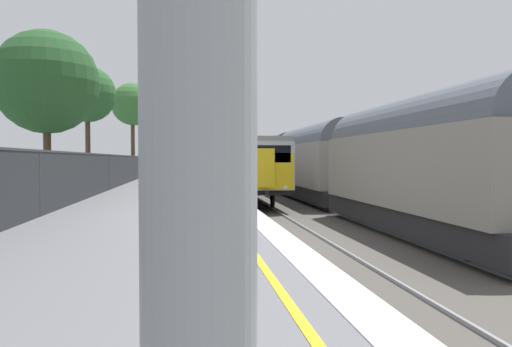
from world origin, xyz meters
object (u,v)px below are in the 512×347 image
(speed_limit_sign, at_px, (219,160))
(platform_lamp_mid, at_px, (189,132))
(commuter_train_at_platform, at_px, (230,163))
(freight_train_adjacent_track, at_px, (314,161))
(background_tree_left, at_px, (134,106))
(signal_gantry, at_px, (222,136))
(background_tree_right, at_px, (45,85))
(background_tree_centre, at_px, (88,96))

(speed_limit_sign, distance_m, platform_lamp_mid, 2.84)
(platform_lamp_mid, bearing_deg, commuter_train_at_platform, 78.32)
(commuter_train_at_platform, height_order, freight_train_adjacent_track, freight_train_adjacent_track)
(commuter_train_at_platform, height_order, background_tree_left, background_tree_left)
(signal_gantry, xyz_separation_m, platform_lamp_mid, (-2.04, -5.58, -0.12))
(commuter_train_at_platform, xyz_separation_m, background_tree_left, (-8.95, 8.99, 5.70))
(speed_limit_sign, distance_m, background_tree_right, 10.09)
(commuter_train_at_platform, height_order, platform_lamp_mid, platform_lamp_mid)
(background_tree_left, bearing_deg, speed_limit_sign, -73.57)
(freight_train_adjacent_track, xyz_separation_m, platform_lamp_mid, (-7.51, -3.77, 1.44))
(background_tree_centre, bearing_deg, freight_train_adjacent_track, -16.50)
(background_tree_centre, relative_size, background_tree_right, 1.12)
(commuter_train_at_platform, distance_m, platform_lamp_mid, 17.40)
(platform_lamp_mid, xyz_separation_m, background_tree_right, (-5.76, -4.29, 1.63))
(signal_gantry, height_order, background_tree_left, background_tree_left)
(commuter_train_at_platform, relative_size, platform_lamp_mid, 8.19)
(commuter_train_at_platform, bearing_deg, background_tree_right, -113.56)
(speed_limit_sign, bearing_deg, background_tree_left, 106.43)
(signal_gantry, distance_m, platform_lamp_mid, 5.94)
(freight_train_adjacent_track, distance_m, platform_lamp_mid, 8.53)
(platform_lamp_mid, height_order, background_tree_right, background_tree_right)
(commuter_train_at_platform, relative_size, background_tree_right, 5.91)
(background_tree_right, bearing_deg, freight_train_adjacent_track, 31.28)
(commuter_train_at_platform, relative_size, background_tree_left, 4.31)
(commuter_train_at_platform, distance_m, speed_limit_sign, 15.24)
(freight_train_adjacent_track, height_order, background_tree_right, background_tree_right)
(speed_limit_sign, bearing_deg, freight_train_adjacent_track, 18.26)
(background_tree_right, bearing_deg, signal_gantry, 51.71)
(background_tree_left, bearing_deg, signal_gantry, -69.82)
(freight_train_adjacent_track, relative_size, speed_limit_sign, 16.65)
(background_tree_centre, height_order, background_tree_right, background_tree_centre)
(commuter_train_at_platform, height_order, background_tree_centre, background_tree_centre)
(platform_lamp_mid, height_order, background_tree_left, background_tree_left)
(background_tree_left, xyz_separation_m, background_tree_centre, (-1.03, -18.03, -1.27))
(freight_train_adjacent_track, distance_m, background_tree_centre, 15.18)
(signal_gantry, height_order, background_tree_right, background_tree_right)
(speed_limit_sign, xyz_separation_m, platform_lamp_mid, (-1.66, -1.84, 1.39))
(freight_train_adjacent_track, height_order, speed_limit_sign, freight_train_adjacent_track)
(freight_train_adjacent_track, bearing_deg, commuter_train_at_platform, 106.89)
(freight_train_adjacent_track, relative_size, platform_lamp_mid, 8.19)
(freight_train_adjacent_track, bearing_deg, signal_gantry, 161.67)
(platform_lamp_mid, distance_m, background_tree_right, 7.37)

